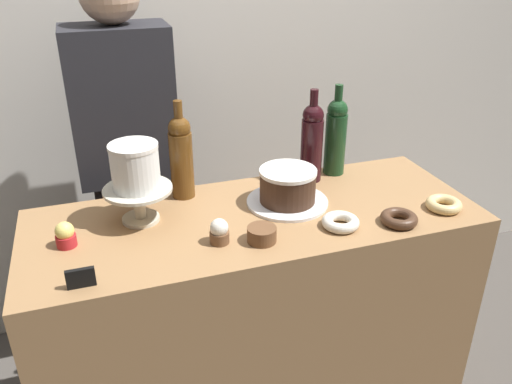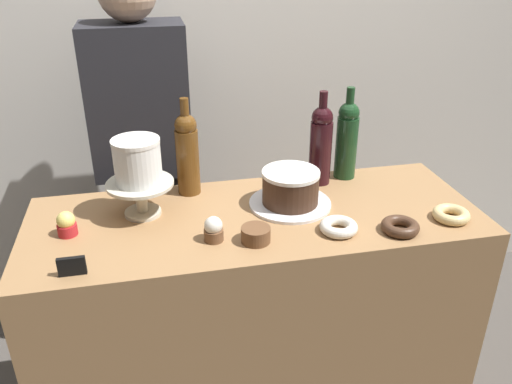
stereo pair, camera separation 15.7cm
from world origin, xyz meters
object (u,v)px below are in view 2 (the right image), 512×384
donut_chocolate (400,227)px  cupcake_lemon (67,224)px  cake_stand_pedestal (141,193)px  chocolate_round_cake (291,187)px  donut_sugar (339,227)px  wine_bottle_green (347,138)px  price_sign_chalkboard (72,266)px  barista_figure (146,172)px  white_layer_cake (137,161)px  wine_bottle_amber (187,152)px  wine_bottle_dark_red (321,144)px  cupcake_vanilla (214,229)px  cookie_stack (256,235)px  donut_glazed (451,215)px

donut_chocolate → cupcake_lemon: bearing=168.8°
cake_stand_pedestal → chocolate_round_cake: chocolate_round_cake is taller
donut_sugar → cake_stand_pedestal: bearing=157.7°
wine_bottle_green → cupcake_lemon: wine_bottle_green is taller
price_sign_chalkboard → barista_figure: (0.19, 0.73, -0.08)m
white_layer_cake → wine_bottle_amber: wine_bottle_amber is taller
cake_stand_pedestal → barista_figure: (0.01, 0.44, -0.13)m
wine_bottle_green → barista_figure: barista_figure is taller
cake_stand_pedestal → barista_figure: barista_figure is taller
wine_bottle_dark_red → wine_bottle_amber: bearing=178.0°
cupcake_vanilla → cookie_stack: (0.12, -0.03, -0.01)m
donut_chocolate → price_sign_chalkboard: size_ratio=1.60×
wine_bottle_amber → cupcake_vanilla: (0.04, -0.32, -0.11)m
cupcake_vanilla → donut_chocolate: size_ratio=0.66×
white_layer_cake → donut_sugar: white_layer_cake is taller
cake_stand_pedestal → wine_bottle_dark_red: (0.61, 0.11, 0.07)m
white_layer_cake → donut_glazed: (0.92, -0.23, -0.16)m
barista_figure → cookie_stack: bearing=-66.0°
chocolate_round_cake → cupcake_vanilla: chocolate_round_cake is taller
white_layer_cake → barista_figure: size_ratio=0.09×
cookie_stack → barista_figure: barista_figure is taller
cupcake_vanilla → barista_figure: size_ratio=0.05×
donut_glazed → cookie_stack: (-0.61, 0.00, 0.01)m
cupcake_lemon → cookie_stack: (0.52, -0.15, -0.01)m
donut_sugar → wine_bottle_green: bearing=66.9°
white_layer_cake → cupcake_vanilla: white_layer_cake is taller
cake_stand_pedestal → wine_bottle_dark_red: bearing=10.1°
white_layer_cake → cupcake_vanilla: size_ratio=1.93×
wine_bottle_dark_red → donut_chocolate: bearing=-71.3°
white_layer_cake → donut_chocolate: size_ratio=1.28×
wine_bottle_dark_red → cookie_stack: bearing=-131.5°
cake_stand_pedestal → chocolate_round_cake: size_ratio=1.12×
chocolate_round_cake → donut_glazed: (0.45, -0.19, -0.05)m
white_layer_cake → cupcake_lemon: bearing=-160.4°
cake_stand_pedestal → wine_bottle_amber: wine_bottle_amber is taller
donut_chocolate → cupcake_vanilla: bearing=173.0°
wine_bottle_green → cupcake_lemon: size_ratio=4.38×
cupcake_lemon → donut_sugar: 0.79m
wine_bottle_dark_red → wine_bottle_green: same height
cake_stand_pedestal → donut_sugar: size_ratio=1.83×
cake_stand_pedestal → donut_sugar: bearing=-22.3°
cupcake_vanilla → price_sign_chalkboard: 0.39m
wine_bottle_green → cupcake_vanilla: (-0.52, -0.33, -0.11)m
cupcake_lemon → donut_chocolate: bearing=-11.2°
cupcake_vanilla → price_sign_chalkboard: cupcake_vanilla is taller
wine_bottle_green → donut_sugar: wine_bottle_green is taller
donut_sugar → cookie_stack: size_ratio=1.33×
cookie_stack → barista_figure: (-0.30, 0.67, -0.07)m
barista_figure → wine_bottle_amber: bearing=-65.3°
cookie_stack → price_sign_chalkboard: 0.49m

